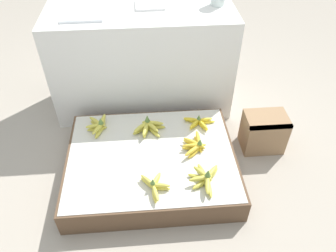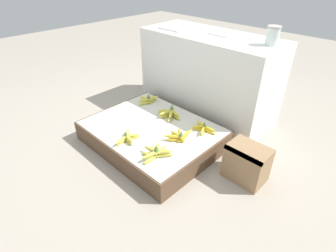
% 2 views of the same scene
% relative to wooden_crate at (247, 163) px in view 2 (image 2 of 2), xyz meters
% --- Properties ---
extents(ground_plane, '(10.00, 10.00, 0.00)m').
position_rel_wooden_crate_xyz_m(ground_plane, '(-0.83, -0.19, -0.14)').
color(ground_plane, '#A89E8E').
extents(display_platform, '(1.13, 0.89, 0.18)m').
position_rel_wooden_crate_xyz_m(display_platform, '(-0.83, -0.19, -0.05)').
color(display_platform, brown).
rests_on(display_platform, ground_plane).
extents(back_vendor_table, '(1.39, 0.58, 0.83)m').
position_rel_wooden_crate_xyz_m(back_vendor_table, '(-0.86, 0.62, 0.27)').
color(back_vendor_table, white).
rests_on(back_vendor_table, ground_plane).
extents(wooden_crate, '(0.30, 0.21, 0.29)m').
position_rel_wooden_crate_xyz_m(wooden_crate, '(0.00, 0.00, 0.00)').
color(wooden_crate, '#997551').
rests_on(wooden_crate, ground_plane).
extents(banana_bunch_front_midleft, '(0.19, 0.23, 0.09)m').
position_rel_wooden_crate_xyz_m(banana_bunch_front_midleft, '(-0.82, -0.47, 0.06)').
color(banana_bunch_front_midleft, '#DBCC4C').
rests_on(banana_bunch_front_midleft, display_platform).
extents(banana_bunch_front_midright, '(0.21, 0.27, 0.11)m').
position_rel_wooden_crate_xyz_m(banana_bunch_front_midright, '(-0.51, -0.44, 0.07)').
color(banana_bunch_front_midright, gold).
rests_on(banana_bunch_front_midright, display_platform).
extents(banana_bunch_middle_midright, '(0.16, 0.24, 0.10)m').
position_rel_wooden_crate_xyz_m(banana_bunch_middle_midright, '(-0.53, -0.16, 0.07)').
color(banana_bunch_middle_midright, gold).
rests_on(banana_bunch_middle_midright, display_platform).
extents(banana_bunch_back_left, '(0.15, 0.23, 0.11)m').
position_rel_wooden_crate_xyz_m(banana_bunch_back_left, '(-1.19, 0.09, 0.07)').
color(banana_bunch_back_left, gold).
rests_on(banana_bunch_back_left, display_platform).
extents(banana_bunch_back_midleft, '(0.25, 0.18, 0.11)m').
position_rel_wooden_crate_xyz_m(banana_bunch_back_midleft, '(-0.84, 0.04, 0.07)').
color(banana_bunch_back_midleft, gold).
rests_on(banana_bunch_back_midleft, display_platform).
extents(banana_bunch_back_midright, '(0.23, 0.17, 0.08)m').
position_rel_wooden_crate_xyz_m(banana_bunch_back_midright, '(-0.47, 0.07, 0.06)').
color(banana_bunch_back_midright, yellow).
rests_on(banana_bunch_back_midright, display_platform).
extents(glass_jar, '(0.11, 0.11, 0.15)m').
position_rel_wooden_crate_xyz_m(glass_jar, '(-0.29, 0.66, 0.76)').
color(glass_jar, silver).
rests_on(glass_jar, back_vendor_table).
extents(foam_tray_white, '(0.21, 0.20, 0.02)m').
position_rel_wooden_crate_xyz_m(foam_tray_white, '(-0.78, 0.69, 0.69)').
color(foam_tray_white, white).
rests_on(foam_tray_white, back_vendor_table).
extents(foam_tray_dark, '(0.29, 0.20, 0.02)m').
position_rel_wooden_crate_xyz_m(foam_tray_dark, '(-1.25, 0.53, 0.69)').
color(foam_tray_dark, white).
rests_on(foam_tray_dark, back_vendor_table).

